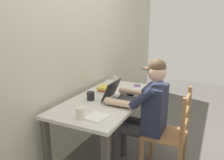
% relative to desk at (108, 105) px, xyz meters
% --- Properties ---
extents(ground_plane, '(8.00, 8.00, 0.00)m').
position_rel_desk_xyz_m(ground_plane, '(0.00, 0.00, -0.65)').
color(ground_plane, '#56514C').
extents(back_wall, '(6.00, 0.04, 2.60)m').
position_rel_desk_xyz_m(back_wall, '(0.00, 0.46, 0.65)').
color(back_wall, beige).
rests_on(back_wall, ground).
extents(desk, '(1.50, 0.75, 0.74)m').
position_rel_desk_xyz_m(desk, '(0.00, 0.00, 0.00)').
color(desk, beige).
rests_on(desk, ground).
extents(seated_person, '(0.50, 0.60, 1.24)m').
position_rel_desk_xyz_m(seated_person, '(-0.02, -0.45, 0.04)').
color(seated_person, '#232842').
rests_on(seated_person, ground).
extents(wooden_chair, '(0.42, 0.42, 0.94)m').
position_rel_desk_xyz_m(wooden_chair, '(-0.02, -0.73, -0.19)').
color(wooden_chair, olive).
rests_on(wooden_chair, ground).
extents(laptop, '(0.33, 0.32, 0.22)m').
position_rel_desk_xyz_m(laptop, '(-0.04, -0.16, 0.14)').
color(laptop, black).
rests_on(laptop, desk).
extents(computer_mouse, '(0.06, 0.10, 0.03)m').
position_rel_desk_xyz_m(computer_mouse, '(0.18, -0.20, 0.11)').
color(computer_mouse, black).
rests_on(computer_mouse, desk).
extents(coffee_mug_white, '(0.12, 0.08, 0.10)m').
position_rel_desk_xyz_m(coffee_mug_white, '(-0.61, -0.02, 0.14)').
color(coffee_mug_white, silver).
rests_on(coffee_mug_white, desk).
extents(coffee_mug_dark, '(0.12, 0.09, 0.09)m').
position_rel_desk_xyz_m(coffee_mug_dark, '(-0.15, 0.15, 0.14)').
color(coffee_mug_dark, black).
rests_on(coffee_mug_dark, desk).
extents(coffee_mug_spare, '(0.11, 0.07, 0.10)m').
position_rel_desk_xyz_m(coffee_mug_spare, '(0.61, 0.19, 0.14)').
color(coffee_mug_spare, beige).
rests_on(coffee_mug_spare, desk).
extents(book_stack_main, '(0.20, 0.16, 0.07)m').
position_rel_desk_xyz_m(book_stack_main, '(0.18, 0.15, 0.13)').
color(book_stack_main, white).
rests_on(book_stack_main, desk).
extents(paper_pile_near_laptop, '(0.23, 0.21, 0.01)m').
position_rel_desk_xyz_m(paper_pile_near_laptop, '(-0.53, -0.14, 0.10)').
color(paper_pile_near_laptop, white).
rests_on(paper_pile_near_laptop, desk).
extents(paper_pile_back_corner, '(0.20, 0.20, 0.01)m').
position_rel_desk_xyz_m(paper_pile_back_corner, '(0.14, -0.03, 0.10)').
color(paper_pile_back_corner, white).
rests_on(paper_pile_back_corner, desk).
extents(paper_pile_side, '(0.25, 0.22, 0.01)m').
position_rel_desk_xyz_m(paper_pile_side, '(0.33, -0.14, 0.10)').
color(paper_pile_side, white).
rests_on(paper_pile_side, desk).
extents(landscape_photo_print, '(0.15, 0.13, 0.00)m').
position_rel_desk_xyz_m(landscape_photo_print, '(0.62, -0.13, 0.09)').
color(landscape_photo_print, '#7A4293').
rests_on(landscape_photo_print, desk).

